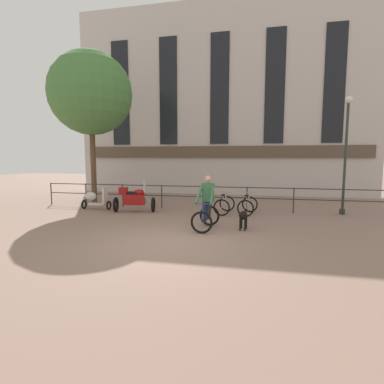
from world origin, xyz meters
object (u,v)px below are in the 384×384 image
(dog, at_px, (243,216))
(parked_motorcycle, at_px, (134,199))
(cyclist_with_bike, at_px, (207,205))
(parked_bicycle_near_lamp, at_px, (224,205))
(parked_scooter, at_px, (95,199))
(parked_bicycle_mid_left, at_px, (248,206))
(street_lamp, at_px, (346,149))

(dog, distance_m, parked_motorcycle, 5.12)
(cyclist_with_bike, distance_m, parked_bicycle_near_lamp, 2.73)
(dog, distance_m, parked_scooter, 6.97)
(parked_bicycle_mid_left, bearing_deg, parked_motorcycle, 12.98)
(parked_bicycle_near_lamp, bearing_deg, cyclist_with_bike, 89.95)
(cyclist_with_bike, distance_m, parked_scooter, 5.92)
(parked_bicycle_near_lamp, distance_m, parked_bicycle_mid_left, 0.93)
(parked_bicycle_mid_left, xyz_separation_m, street_lamp, (3.73, 0.89, 2.23))
(parked_motorcycle, height_order, parked_bicycle_mid_left, parked_motorcycle)
(parked_motorcycle, relative_size, parked_bicycle_near_lamp, 1.52)
(parked_motorcycle, bearing_deg, cyclist_with_bike, -134.55)
(parked_bicycle_near_lamp, bearing_deg, street_lamp, -163.13)
(parked_scooter, bearing_deg, dog, -110.46)
(dog, bearing_deg, cyclist_with_bike, -173.90)
(cyclist_with_bike, xyz_separation_m, parked_motorcycle, (-3.45, 2.26, -0.20))
(dog, xyz_separation_m, parked_motorcycle, (-4.60, 2.25, 0.11))
(parked_bicycle_mid_left, bearing_deg, parked_scooter, 9.48)
(dog, xyz_separation_m, parked_bicycle_mid_left, (0.07, 2.68, -0.09))
(parked_scooter, relative_size, street_lamp, 0.28)
(dog, height_order, parked_bicycle_mid_left, parked_bicycle_mid_left)
(parked_motorcycle, relative_size, parked_bicycle_mid_left, 1.50)
(parked_bicycle_mid_left, height_order, parked_scooter, parked_scooter)
(parked_motorcycle, bearing_deg, parked_scooter, 71.89)
(street_lamp, bearing_deg, parked_motorcycle, -171.10)
(parked_bicycle_near_lamp, bearing_deg, dog, 114.00)
(parked_bicycle_near_lamp, bearing_deg, parked_bicycle_mid_left, -173.89)
(cyclist_with_bike, relative_size, parked_scooter, 1.33)
(parked_bicycle_mid_left, height_order, street_lamp, street_lamp)
(parked_motorcycle, distance_m, street_lamp, 8.74)
(dog, xyz_separation_m, street_lamp, (3.80, 3.56, 2.14))
(parked_motorcycle, xyz_separation_m, parked_scooter, (-1.91, 0.23, -0.10))
(parked_bicycle_near_lamp, relative_size, parked_scooter, 0.92)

